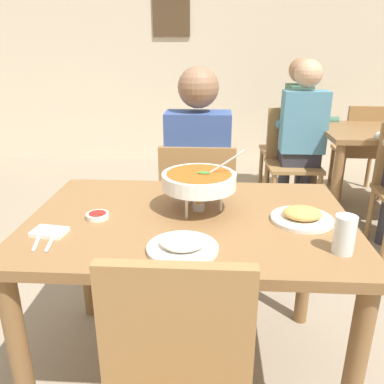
{
  "coord_description": "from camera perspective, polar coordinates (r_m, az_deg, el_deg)",
  "views": [
    {
      "loc": [
        0.09,
        -1.42,
        1.41
      ],
      "look_at": [
        0.0,
        0.15,
        0.82
      ],
      "focal_mm": 36.64,
      "sensor_mm": 36.0,
      "label": 1
    }
  ],
  "objects": [
    {
      "name": "curry_bowl",
      "position": [
        1.58,
        1.03,
        1.63
      ],
      "size": [
        0.33,
        0.3,
        0.26
      ],
      "color": "silver",
      "rests_on": "dining_table_main"
    },
    {
      "name": "chair_diner_main",
      "position": [
        2.32,
        0.83,
        -2.19
      ],
      "size": [
        0.44,
        0.44,
        0.9
      ],
      "color": "olive",
      "rests_on": "ground_plane"
    },
    {
      "name": "chair_bg_corner",
      "position": [
        4.09,
        23.64,
        6.15
      ],
      "size": [
        0.45,
        0.45,
        0.9
      ],
      "color": "olive",
      "rests_on": "ground_plane"
    },
    {
      "name": "dining_table_main",
      "position": [
        1.61,
        -0.32,
        -7.34
      ],
      "size": [
        1.28,
        0.86,
        0.77
      ],
      "color": "brown",
      "rests_on": "ground_plane"
    },
    {
      "name": "rice_plate",
      "position": [
        1.31,
        -1.39,
        -7.71
      ],
      "size": [
        0.24,
        0.24,
        0.06
      ],
      "color": "white",
      "rests_on": "dining_table_main"
    },
    {
      "name": "dining_table_far",
      "position": [
        3.6,
        25.94,
        6.0
      ],
      "size": [
        1.0,
        0.8,
        0.77
      ],
      "color": "brown",
      "rests_on": "ground_plane"
    },
    {
      "name": "chair_bg_left",
      "position": [
        3.96,
        14.77,
        6.78
      ],
      "size": [
        0.46,
        0.46,
        0.9
      ],
      "color": "olive",
      "rests_on": "ground_plane"
    },
    {
      "name": "napkin_folded",
      "position": [
        1.51,
        -20.04,
        -5.48
      ],
      "size": [
        0.13,
        0.1,
        0.02
      ],
      "primitive_type": "cube",
      "rotation": [
        0.0,
        0.0,
        -0.14
      ],
      "color": "white",
      "rests_on": "dining_table_main"
    },
    {
      "name": "patron_bg_left",
      "position": [
        3.9,
        15.5,
        10.04
      ],
      "size": [
        0.45,
        0.4,
        1.31
      ],
      "color": "#2D2D38",
      "rests_on": "ground_plane"
    },
    {
      "name": "spoon_utensil",
      "position": [
        1.46,
        -19.68,
        -6.54
      ],
      "size": [
        0.04,
        0.17,
        0.01
      ],
      "primitive_type": "cube",
      "rotation": [
        0.0,
        0.0,
        0.15
      ],
      "color": "silver",
      "rests_on": "dining_table_main"
    },
    {
      "name": "patron_bg_middle",
      "position": [
        3.44,
        15.7,
        8.7
      ],
      "size": [
        0.4,
        0.45,
        1.31
      ],
      "color": "#2D2D38",
      "rests_on": "ground_plane"
    },
    {
      "name": "diner_main",
      "position": [
        2.27,
        0.9,
        3.62
      ],
      "size": [
        0.4,
        0.45,
        1.31
      ],
      "color": "#2D2D38",
      "rests_on": "ground_plane"
    },
    {
      "name": "cafe_rear_partition",
      "position": [
        5.08,
        2.53,
        21.57
      ],
      "size": [
        10.0,
        0.1,
        3.0
      ],
      "primitive_type": "cube",
      "color": "beige",
      "rests_on": "ground_plane"
    },
    {
      "name": "appetizer_plate",
      "position": [
        1.58,
        15.73,
        -3.39
      ],
      "size": [
        0.24,
        0.24,
        0.06
      ],
      "color": "white",
      "rests_on": "dining_table_main"
    },
    {
      "name": "sauce_dish",
      "position": [
        1.59,
        -13.58,
        -3.35
      ],
      "size": [
        0.09,
        0.09,
        0.02
      ],
      "color": "white",
      "rests_on": "dining_table_main"
    },
    {
      "name": "chair_bg_middle",
      "position": [
        3.56,
        14.29,
        5.3
      ],
      "size": [
        0.45,
        0.45,
        0.9
      ],
      "color": "olive",
      "rests_on": "ground_plane"
    },
    {
      "name": "fork_utensil",
      "position": [
        1.48,
        -21.47,
        -6.41
      ],
      "size": [
        0.05,
        0.17,
        0.01
      ],
      "primitive_type": "cube",
      "rotation": [
        0.0,
        0.0,
        0.23
      ],
      "color": "silver",
      "rests_on": "dining_table_main"
    },
    {
      "name": "drink_glass",
      "position": [
        1.37,
        21.27,
        -6.05
      ],
      "size": [
        0.07,
        0.07,
        0.13
      ],
      "color": "silver",
      "rests_on": "dining_table_main"
    },
    {
      "name": "ground_plane",
      "position": [
        2.0,
        -0.28,
        -24.11
      ],
      "size": [
        16.0,
        16.0,
        0.0
      ],
      "primitive_type": "plane",
      "color": "gray"
    },
    {
      "name": "picture_frame_hung",
      "position": [
        5.07,
        -3.04,
        24.79
      ],
      "size": [
        0.44,
        0.03,
        0.56
      ],
      "primitive_type": "cube",
      "color": "#4C3823"
    }
  ]
}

